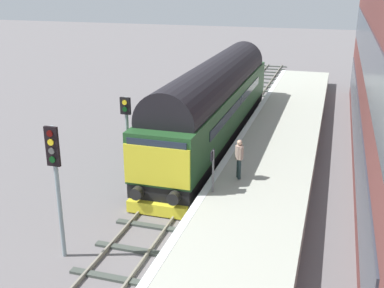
{
  "coord_description": "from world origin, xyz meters",
  "views": [
    {
      "loc": [
        6.1,
        -20.23,
        8.74
      ],
      "look_at": [
        0.2,
        -0.9,
        1.62
      ],
      "focal_mm": 44.27,
      "sensor_mm": 36.0,
      "label": 1
    }
  ],
  "objects_px": {
    "diesel_locomotive": "(214,101)",
    "signal_post_mid": "(127,134)",
    "platform_number_sign": "(213,164)",
    "signal_post_near": "(56,174)",
    "waiting_passenger": "(239,155)"
  },
  "relations": [
    {
      "from": "signal_post_near",
      "to": "signal_post_mid",
      "type": "bearing_deg",
      "value": 90.0
    },
    {
      "from": "platform_number_sign",
      "to": "signal_post_mid",
      "type": "bearing_deg",
      "value": 164.64
    },
    {
      "from": "signal_post_near",
      "to": "platform_number_sign",
      "type": "height_order",
      "value": "signal_post_near"
    },
    {
      "from": "diesel_locomotive",
      "to": "signal_post_near",
      "type": "xyz_separation_m",
      "value": [
        -1.93,
        -12.36,
        0.47
      ]
    },
    {
      "from": "signal_post_near",
      "to": "platform_number_sign",
      "type": "distance_m",
      "value": 5.86
    },
    {
      "from": "signal_post_mid",
      "to": "signal_post_near",
      "type": "bearing_deg",
      "value": -90.0
    },
    {
      "from": "platform_number_sign",
      "to": "waiting_passenger",
      "type": "distance_m",
      "value": 1.72
    },
    {
      "from": "diesel_locomotive",
      "to": "waiting_passenger",
      "type": "height_order",
      "value": "diesel_locomotive"
    },
    {
      "from": "diesel_locomotive",
      "to": "signal_post_mid",
      "type": "xyz_separation_m",
      "value": [
        -1.93,
        -7.04,
        0.14
      ]
    },
    {
      "from": "diesel_locomotive",
      "to": "waiting_passenger",
      "type": "bearing_deg",
      "value": -67.43
    },
    {
      "from": "diesel_locomotive",
      "to": "signal_post_near",
      "type": "height_order",
      "value": "diesel_locomotive"
    },
    {
      "from": "platform_number_sign",
      "to": "signal_post_near",
      "type": "bearing_deg",
      "value": -133.21
    },
    {
      "from": "signal_post_near",
      "to": "platform_number_sign",
      "type": "xyz_separation_m",
      "value": [
        3.97,
        4.23,
        -0.82
      ]
    },
    {
      "from": "waiting_passenger",
      "to": "signal_post_mid",
      "type": "bearing_deg",
      "value": 69.47
    },
    {
      "from": "platform_number_sign",
      "to": "waiting_passenger",
      "type": "height_order",
      "value": "platform_number_sign"
    }
  ]
}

